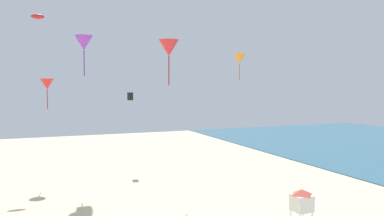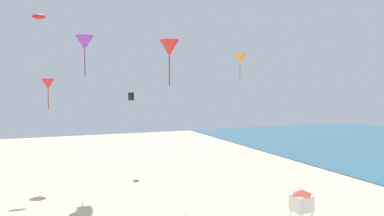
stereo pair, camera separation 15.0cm
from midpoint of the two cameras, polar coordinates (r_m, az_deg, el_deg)
The scene contains 7 objects.
lifeguard_stand at distance 25.58m, azimuth 15.71°, elevation -12.79°, with size 1.10×1.10×2.55m.
kite_black_box at distance 42.32m, azimuth -8.71°, elevation 1.68°, with size 0.53×0.53×0.83m.
kite_red_delta at distance 33.49m, azimuth -3.19°, elevation 8.64°, with size 1.68×1.68×3.82m.
kite_red_parafoil at distance 42.42m, azimuth -21.20°, elevation 12.20°, with size 1.27×0.35×0.49m.
kite_orange_delta at distance 33.88m, azimuth 7.08°, elevation 7.10°, with size 0.99×0.99×2.25m.
kite_red_delta_2 at distance 39.75m, azimuth -20.00°, elevation 3.26°, with size 1.27×1.27×2.88m.
kite_purple_delta_2 at distance 37.99m, azimuth -15.16°, elevation 9.07°, with size 1.64×1.64×3.73m.
Camera 2 is at (-4.73, -11.18, 8.90)m, focal length 36.90 mm.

